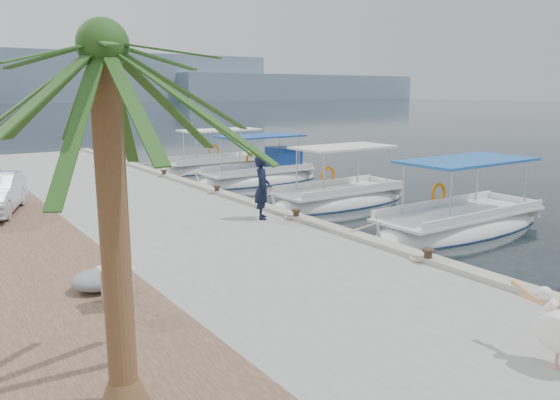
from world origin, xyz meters
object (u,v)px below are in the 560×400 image
at_px(fishing_caique_b, 459,227).
at_px(fisherman, 262,187).
at_px(fishing_caique_c, 339,201).
at_px(fishing_caique_d, 260,178).
at_px(date_palm, 103,48).
at_px(fishing_caique_e, 218,168).

bearing_deg(fishing_caique_b, fisherman, 149.88).
relative_size(fishing_caique_c, fishing_caique_d, 0.95).
bearing_deg(fishing_caique_d, fishing_caique_b, -88.80).
relative_size(fishing_caique_c, date_palm, 1.22).
height_order(fishing_caique_c, date_palm, date_palm).
bearing_deg(fisherman, date_palm, 167.85).
bearing_deg(fishing_caique_e, fishing_caique_b, -89.89).
height_order(fishing_caique_c, fisherman, fisherman).
distance_m(fishing_caique_c, date_palm, 15.70).
bearing_deg(date_palm, fishing_caique_d, 52.80).
relative_size(fishing_caique_b, fisherman, 3.83).
xyz_separation_m(fishing_caique_c, fishing_caique_e, (0.46, 10.67, -0.00)).
bearing_deg(fisherman, fishing_caique_e, 7.59).
bearing_deg(fishing_caique_c, fishing_caique_b, -84.55).
xyz_separation_m(fishing_caique_b, fishing_caique_c, (-0.49, 5.17, 0.00)).
distance_m(fisherman, date_palm, 10.59).
bearing_deg(fishing_caique_e, fishing_caique_c, -92.48).
xyz_separation_m(fisherman, date_palm, (-6.76, -7.45, 3.28)).
height_order(fishing_caique_b, fishing_caique_e, same).
bearing_deg(fishing_caique_d, fisherman, -121.94).
relative_size(fishing_caique_e, fisherman, 3.79).
distance_m(fishing_caique_b, fisherman, 6.28).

